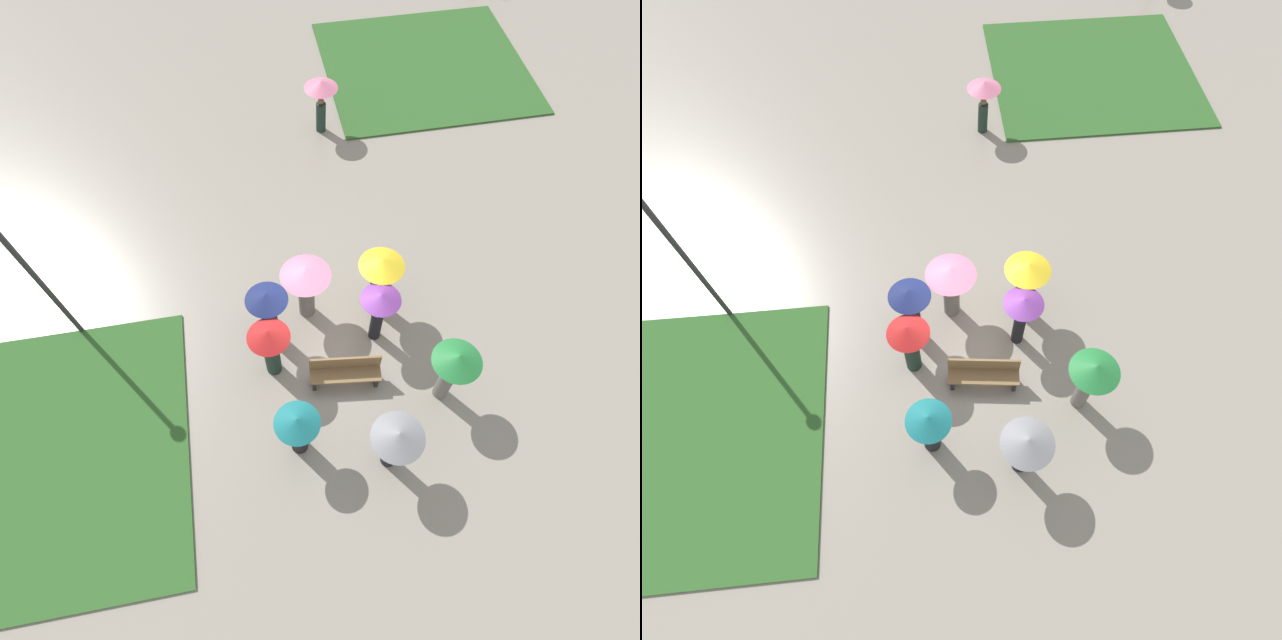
% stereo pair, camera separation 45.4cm
% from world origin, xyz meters
% --- Properties ---
extents(ground_plane, '(90.00, 90.00, 0.00)m').
position_xyz_m(ground_plane, '(0.00, 0.00, 0.00)').
color(ground_plane, gray).
extents(lawn_patch_far, '(6.95, 6.38, 0.06)m').
position_xyz_m(lawn_patch_far, '(5.34, 9.84, 0.03)').
color(lawn_patch_far, '#2D5B26').
rests_on(lawn_patch_far, ground_plane).
extents(park_bench, '(1.66, 0.61, 0.90)m').
position_xyz_m(park_bench, '(0.17, -1.27, 0.46)').
color(park_bench, brown).
rests_on(park_bench, ground_plane).
extents(lamp_post, '(0.32, 0.32, 4.52)m').
position_xyz_m(lamp_post, '(-5.95, 1.14, 2.90)').
color(lamp_post, '#2D2D30').
rests_on(lamp_post, ground_plane).
extents(crowd_person_grey, '(1.04, 1.04, 1.94)m').
position_xyz_m(crowd_person_grey, '(0.71, -3.29, 1.45)').
color(crowd_person_grey, black).
rests_on(crowd_person_grey, ground_plane).
extents(crowd_person_teal, '(0.92, 0.92, 1.81)m').
position_xyz_m(crowd_person_teal, '(-1.10, -2.64, 1.22)').
color(crowd_person_teal, black).
rests_on(crowd_person_teal, ground_plane).
extents(crowd_person_pink, '(1.18, 1.18, 1.82)m').
position_xyz_m(crowd_person_pink, '(-0.38, 0.72, 1.32)').
color(crowd_person_pink, slate).
rests_on(crowd_person_pink, ground_plane).
extents(crowd_person_red, '(0.94, 0.94, 1.87)m').
position_xyz_m(crowd_person_red, '(-1.40, -0.71, 1.29)').
color(crowd_person_red, '#1E3328').
rests_on(crowd_person_red, ground_plane).
extents(crowd_person_green, '(1.04, 1.04, 1.98)m').
position_xyz_m(crowd_person_green, '(2.27, -1.99, 1.45)').
color(crowd_person_green, slate).
rests_on(crowd_person_green, ground_plane).
extents(crowd_person_purple, '(0.91, 0.91, 1.85)m').
position_xyz_m(crowd_person_purple, '(1.13, -0.25, 1.33)').
color(crowd_person_purple, black).
rests_on(crowd_person_purple, ground_plane).
extents(crowd_person_navy, '(0.96, 0.96, 1.92)m').
position_xyz_m(crowd_person_navy, '(-1.33, 0.16, 1.30)').
color(crowd_person_navy, black).
rests_on(crowd_person_navy, ground_plane).
extents(crowd_person_yellow, '(1.06, 1.06, 1.92)m').
position_xyz_m(crowd_person_yellow, '(1.35, 0.59, 1.30)').
color(crowd_person_yellow, black).
rests_on(crowd_person_yellow, ground_plane).
extents(lone_walker_far_path, '(1.01, 1.01, 1.72)m').
position_xyz_m(lone_walker_far_path, '(1.17, 7.29, 1.29)').
color(lone_walker_far_path, '#1E3328').
rests_on(lone_walker_far_path, ground_plane).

